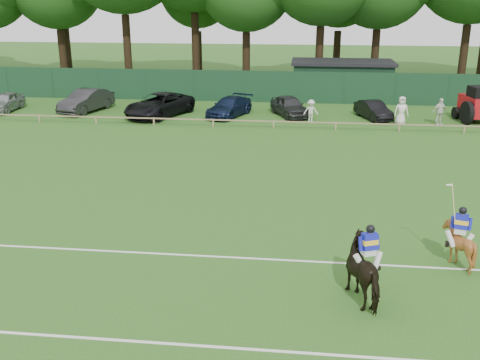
# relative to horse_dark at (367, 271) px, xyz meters

# --- Properties ---
(ground) EXTENTS (160.00, 160.00, 0.00)m
(ground) POSITION_rel_horse_dark_xyz_m (-4.85, 3.23, -0.90)
(ground) COLOR #1E4C14
(ground) RESTS_ON ground
(horse_dark) EXTENTS (1.71, 2.34, 1.80)m
(horse_dark) POSITION_rel_horse_dark_xyz_m (0.00, 0.00, 0.00)
(horse_dark) COLOR black
(horse_dark) RESTS_ON ground
(horse_chestnut) EXTENTS (1.44, 1.54, 1.41)m
(horse_chestnut) POSITION_rel_horse_dark_xyz_m (3.15, 2.55, -0.20)
(horse_chestnut) COLOR brown
(horse_chestnut) RESTS_ON ground
(sedan_silver) EXTENTS (1.82, 4.15, 1.39)m
(sedan_silver) POSITION_rel_horse_dark_xyz_m (-24.04, 24.53, -0.20)
(sedan_silver) COLOR #989B9C
(sedan_silver) RESTS_ON ground
(sedan_grey) EXTENTS (2.99, 5.22, 1.63)m
(sedan_grey) POSITION_rel_horse_dark_xyz_m (-17.95, 25.00, -0.09)
(sedan_grey) COLOR #29282B
(sedan_grey) RESTS_ON ground
(suv_black) EXTENTS (4.73, 6.38, 1.61)m
(suv_black) POSITION_rel_horse_dark_xyz_m (-12.18, 24.07, -0.09)
(suv_black) COLOR black
(suv_black) RESTS_ON ground
(sedan_navy) EXTENTS (3.36, 4.97, 1.34)m
(sedan_navy) POSITION_rel_horse_dark_xyz_m (-7.21, 24.59, -0.23)
(sedan_navy) COLOR #131D3C
(sedan_navy) RESTS_ON ground
(hatch_grey) EXTENTS (3.27, 4.51, 1.43)m
(hatch_grey) POSITION_rel_horse_dark_xyz_m (-2.94, 25.18, -0.19)
(hatch_grey) COLOR #303033
(hatch_grey) RESTS_ON ground
(estate_black) EXTENTS (2.55, 4.00, 1.24)m
(estate_black) POSITION_rel_horse_dark_xyz_m (2.90, 24.86, -0.28)
(estate_black) COLOR black
(estate_black) RESTS_ON ground
(spectator_left) EXTENTS (1.02, 0.62, 1.52)m
(spectator_left) POSITION_rel_horse_dark_xyz_m (-1.45, 23.37, -0.14)
(spectator_left) COLOR beige
(spectator_left) RESTS_ON ground
(spectator_mid) EXTENTS (1.14, 0.81, 1.79)m
(spectator_mid) POSITION_rel_horse_dark_xyz_m (7.06, 23.44, -0.00)
(spectator_mid) COLOR silver
(spectator_mid) RESTS_ON ground
(spectator_right) EXTENTS (0.97, 0.68, 1.90)m
(spectator_right) POSITION_rel_horse_dark_xyz_m (4.52, 23.15, 0.05)
(spectator_right) COLOR silver
(spectator_right) RESTS_ON ground
(rider_dark) EXTENTS (0.91, 0.56, 1.41)m
(rider_dark) POSITION_rel_horse_dark_xyz_m (0.00, -0.01, 0.78)
(rider_dark) COLOR silver
(rider_dark) RESTS_ON ground
(rider_chestnut) EXTENTS (0.92, 0.71, 2.05)m
(rider_chestnut) POSITION_rel_horse_dark_xyz_m (3.15, 2.53, 0.48)
(rider_chestnut) COLOR silver
(rider_chestnut) RESTS_ON ground
(pitch_lines) EXTENTS (60.00, 5.10, 0.01)m
(pitch_lines) POSITION_rel_horse_dark_xyz_m (-4.85, -0.27, -0.89)
(pitch_lines) COLOR silver
(pitch_lines) RESTS_ON ground
(pitch_rail) EXTENTS (62.10, 0.10, 0.50)m
(pitch_rail) POSITION_rel_horse_dark_xyz_m (-4.85, 21.23, -0.45)
(pitch_rail) COLOR #997F5B
(pitch_rail) RESTS_ON ground
(perimeter_fence) EXTENTS (92.08, 0.08, 2.50)m
(perimeter_fence) POSITION_rel_horse_dark_xyz_m (-4.85, 30.23, 0.35)
(perimeter_fence) COLOR #14351E
(perimeter_fence) RESTS_ON ground
(utility_shed) EXTENTS (8.40, 4.40, 3.04)m
(utility_shed) POSITION_rel_horse_dark_xyz_m (1.15, 33.23, 0.64)
(utility_shed) COLOR #14331E
(utility_shed) RESTS_ON ground
(tree_row) EXTENTS (96.00, 12.00, 21.00)m
(tree_row) POSITION_rel_horse_dark_xyz_m (-2.85, 38.23, -0.90)
(tree_row) COLOR #26561C
(tree_row) RESTS_ON ground
(tractor) EXTENTS (2.51, 3.27, 2.48)m
(tractor) POSITION_rel_horse_dark_xyz_m (9.67, 24.57, 0.27)
(tractor) COLOR #B51017
(tractor) RESTS_ON ground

